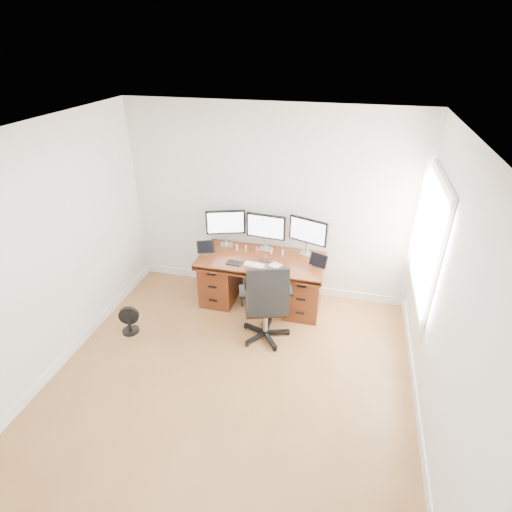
% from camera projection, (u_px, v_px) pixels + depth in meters
% --- Properties ---
extents(ground, '(4.50, 4.50, 0.00)m').
position_uv_depth(ground, '(222.00, 401.00, 4.25)').
color(ground, olive).
rests_on(ground, ground).
extents(back_wall, '(4.00, 0.10, 2.70)m').
position_uv_depth(back_wall, '(269.00, 205.00, 5.49)').
color(back_wall, silver).
rests_on(back_wall, ground).
extents(right_wall, '(0.10, 4.50, 2.70)m').
position_uv_depth(right_wall, '(452.00, 323.00, 3.26)').
color(right_wall, silver).
rests_on(right_wall, ground).
extents(desk, '(1.70, 0.80, 0.75)m').
position_uv_depth(desk, '(262.00, 279.00, 5.60)').
color(desk, '#562511').
rests_on(desk, ground).
extents(office_chair, '(0.75, 0.75, 1.12)m').
position_uv_depth(office_chair, '(266.00, 315.00, 4.93)').
color(office_chair, black).
rests_on(office_chair, ground).
extents(floor_fan, '(0.26, 0.22, 0.37)m').
position_uv_depth(floor_fan, '(129.00, 320.00, 5.14)').
color(floor_fan, black).
rests_on(floor_fan, ground).
extents(monitor_left, '(0.53, 0.21, 0.53)m').
position_uv_depth(monitor_left, '(226.00, 223.00, 5.59)').
color(monitor_left, silver).
rests_on(monitor_left, desk).
extents(monitor_center, '(0.55, 0.15, 0.53)m').
position_uv_depth(monitor_center, '(266.00, 228.00, 5.47)').
color(monitor_center, silver).
rests_on(monitor_center, desk).
extents(monitor_right, '(0.53, 0.21, 0.53)m').
position_uv_depth(monitor_right, '(308.00, 232.00, 5.34)').
color(monitor_right, silver).
rests_on(monitor_right, desk).
extents(tablet_left, '(0.25, 0.15, 0.19)m').
position_uv_depth(tablet_left, '(205.00, 248.00, 5.48)').
color(tablet_left, silver).
rests_on(tablet_left, desk).
extents(tablet_right, '(0.25, 0.15, 0.19)m').
position_uv_depth(tablet_right, '(318.00, 262.00, 5.16)').
color(tablet_right, silver).
rests_on(tablet_right, desk).
extents(keyboard, '(0.28, 0.15, 0.01)m').
position_uv_depth(keyboard, '(254.00, 265.00, 5.24)').
color(keyboard, silver).
rests_on(keyboard, desk).
extents(trackpad, '(0.18, 0.18, 0.01)m').
position_uv_depth(trackpad, '(275.00, 265.00, 5.23)').
color(trackpad, silver).
rests_on(trackpad, desk).
extents(drawing_tablet, '(0.22, 0.15, 0.01)m').
position_uv_depth(drawing_tablet, '(234.00, 263.00, 5.29)').
color(drawing_tablet, black).
rests_on(drawing_tablet, desk).
extents(phone, '(0.16, 0.10, 0.01)m').
position_uv_depth(phone, '(265.00, 260.00, 5.34)').
color(phone, black).
rests_on(phone, desk).
extents(figurine_yellow, '(0.04, 0.04, 0.09)m').
position_uv_depth(figurine_yellow, '(237.00, 247.00, 5.59)').
color(figurine_yellow, tan).
rests_on(figurine_yellow, desk).
extents(figurine_pink, '(0.04, 0.04, 0.09)m').
position_uv_depth(figurine_pink, '(246.00, 248.00, 5.56)').
color(figurine_pink, pink).
rests_on(figurine_pink, desk).
extents(figurine_brown, '(0.04, 0.04, 0.09)m').
position_uv_depth(figurine_brown, '(256.00, 249.00, 5.53)').
color(figurine_brown, brown).
rests_on(figurine_brown, desk).
extents(figurine_orange, '(0.04, 0.04, 0.09)m').
position_uv_depth(figurine_orange, '(271.00, 251.00, 5.48)').
color(figurine_orange, '#EC855A').
rests_on(figurine_orange, desk).
extents(figurine_blue, '(0.04, 0.04, 0.09)m').
position_uv_depth(figurine_blue, '(283.00, 252.00, 5.45)').
color(figurine_blue, '#5F87E9').
rests_on(figurine_blue, desk).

